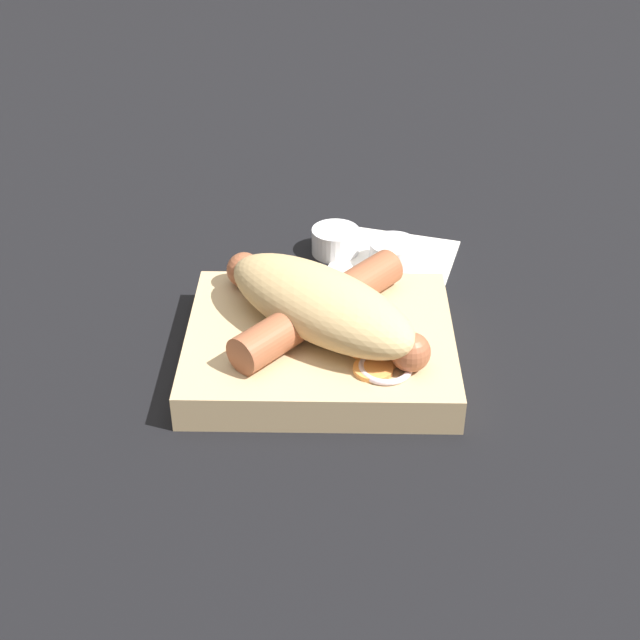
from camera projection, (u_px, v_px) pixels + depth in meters
ground_plane at (320, 360)px, 0.73m from camera, size 3.00×3.00×0.00m
food_tray at (320, 345)px, 0.72m from camera, size 0.21×0.18×0.03m
bread_roll at (314, 301)px, 0.70m from camera, size 0.18×0.17×0.05m
sausage at (322, 308)px, 0.71m from camera, size 0.17×0.15×0.03m
pickled_veggies at (383, 355)px, 0.68m from camera, size 0.06×0.08×0.00m
napkin at (392, 261)px, 0.86m from camera, size 0.14×0.14×0.00m
condiment_cup_near at (393, 255)px, 0.85m from camera, size 0.05×0.05×0.03m
condiment_cup_far at (335, 242)px, 0.87m from camera, size 0.05×0.05×0.03m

